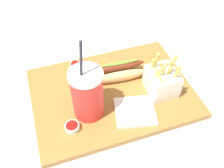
% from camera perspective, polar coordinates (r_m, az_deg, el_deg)
% --- Properties ---
extents(ground_plane, '(2.40, 2.40, 0.02)m').
position_cam_1_polar(ground_plane, '(0.80, 0.00, -2.91)').
color(ground_plane, silver).
extents(food_tray, '(0.48, 0.35, 0.02)m').
position_cam_1_polar(food_tray, '(0.78, 0.00, -1.97)').
color(food_tray, olive).
rests_on(food_tray, ground_plane).
extents(soda_cup, '(0.09, 0.09, 0.25)m').
position_cam_1_polar(soda_cup, '(0.67, -5.59, -2.19)').
color(soda_cup, red).
rests_on(soda_cup, food_tray).
extents(fries_basket, '(0.08, 0.10, 0.14)m').
position_cam_1_polar(fries_basket, '(0.76, 11.20, 0.67)').
color(fries_basket, white).
rests_on(fries_basket, food_tray).
extents(hot_dog_1, '(0.18, 0.07, 0.07)m').
position_cam_1_polar(hot_dog_1, '(0.80, 1.66, 2.79)').
color(hot_dog_1, '#DBB775').
rests_on(hot_dog_1, food_tray).
extents(ketchup_cup_1, '(0.04, 0.04, 0.02)m').
position_cam_1_polar(ketchup_cup_1, '(0.85, -8.24, 4.24)').
color(ketchup_cup_1, white).
rests_on(ketchup_cup_1, food_tray).
extents(ketchup_cup_2, '(0.04, 0.04, 0.02)m').
position_cam_1_polar(ketchup_cup_2, '(0.69, -9.00, -9.56)').
color(ketchup_cup_2, white).
rests_on(ketchup_cup_2, food_tray).
extents(napkin_stack, '(0.13, 0.12, 0.01)m').
position_cam_1_polar(napkin_stack, '(0.72, 5.23, -6.22)').
color(napkin_stack, white).
rests_on(napkin_stack, food_tray).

